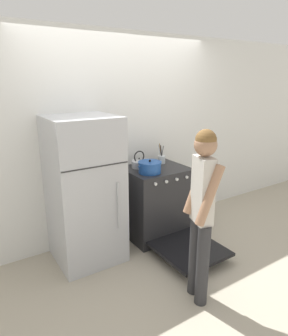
# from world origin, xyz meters

# --- Properties ---
(ground_plane) EXTENTS (14.00, 14.00, 0.00)m
(ground_plane) POSITION_xyz_m (0.00, 0.00, 0.00)
(ground_plane) COLOR #B2A893
(wall_back) EXTENTS (10.00, 0.06, 2.55)m
(wall_back) POSITION_xyz_m (0.00, 0.03, 1.27)
(wall_back) COLOR silver
(wall_back) RESTS_ON ground_plane
(refrigerator) EXTENTS (0.71, 0.72, 1.63)m
(refrigerator) POSITION_xyz_m (-0.66, -0.35, 0.82)
(refrigerator) COLOR #B7BABF
(refrigerator) RESTS_ON ground_plane
(stove_range) EXTENTS (0.77, 1.38, 0.92)m
(stove_range) POSITION_xyz_m (0.30, -0.36, 0.45)
(stove_range) COLOR #232326
(stove_range) RESTS_ON ground_plane
(dutch_oven_pot) EXTENTS (0.32, 0.28, 0.16)m
(dutch_oven_pot) POSITION_xyz_m (0.13, -0.45, 0.99)
(dutch_oven_pot) COLOR #1E4C9E
(dutch_oven_pot) RESTS_ON stove_range
(tea_kettle) EXTENTS (0.24, 0.20, 0.22)m
(tea_kettle) POSITION_xyz_m (0.14, -0.19, 0.98)
(tea_kettle) COLOR silver
(tea_kettle) RESTS_ON stove_range
(utensil_jar) EXTENTS (0.10, 0.10, 0.27)m
(utensil_jar) POSITION_xyz_m (0.49, -0.19, 0.98)
(utensil_jar) COLOR silver
(utensil_jar) RESTS_ON stove_range
(person) EXTENTS (0.32, 0.38, 1.61)m
(person) POSITION_xyz_m (-0.07, -1.55, 0.92)
(person) COLOR #2D2D30
(person) RESTS_ON ground_plane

